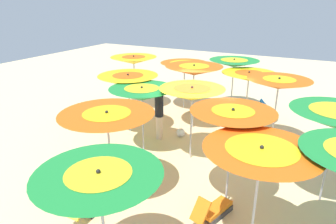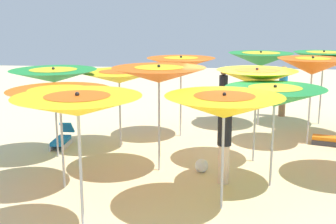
{
  "view_description": "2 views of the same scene",
  "coord_description": "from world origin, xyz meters",
  "px_view_note": "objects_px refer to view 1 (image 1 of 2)",
  "views": [
    {
      "loc": [
        8.26,
        3.09,
        4.7
      ],
      "look_at": [
        -0.92,
        -1.7,
        0.81
      ],
      "focal_mm": 32.2,
      "sensor_mm": 36.0,
      "label": 1
    },
    {
      "loc": [
        -0.59,
        -10.74,
        3.58
      ],
      "look_at": [
        -1.64,
        -0.46,
        1.27
      ],
      "focal_mm": 46.79,
      "sensor_mm": 36.0,
      "label": 2
    }
  ],
  "objects_px": {
    "beach_umbrella_6": "(232,120)",
    "beachgoer_1": "(159,113)",
    "beach_umbrella_5": "(261,158)",
    "beach_umbrella_12": "(142,94)",
    "beach_umbrella_9": "(184,66)",
    "beach_umbrella_14": "(134,60)",
    "beach_umbrella_7": "(192,94)",
    "beach_umbrella_11": "(107,121)",
    "beach_ball": "(181,133)",
    "beach_umbrella_13": "(128,81)",
    "beach_umbrella_4": "(234,63)",
    "lounger_1": "(252,107)",
    "beach_umbrella_2": "(279,84)",
    "beach_umbrella_1": "(336,119)",
    "beach_umbrella_8": "(194,70)",
    "beach_umbrella_3": "(249,77)",
    "beach_umbrella_10": "(99,185)",
    "lounger_2": "(96,201)",
    "lounger_0": "(213,210)"
  },
  "relations": [
    {
      "from": "beach_umbrella_6",
      "to": "beach_umbrella_14",
      "type": "xyz_separation_m",
      "value": [
        -4.77,
        -5.79,
        -0.0
      ]
    },
    {
      "from": "beach_umbrella_8",
      "to": "beachgoer_1",
      "type": "distance_m",
      "value": 2.06
    },
    {
      "from": "beach_umbrella_1",
      "to": "beach_umbrella_8",
      "type": "distance_m",
      "value": 5.37
    },
    {
      "from": "beach_umbrella_9",
      "to": "beach_ball",
      "type": "height_order",
      "value": "beach_umbrella_9"
    },
    {
      "from": "beach_umbrella_1",
      "to": "beach_umbrella_8",
      "type": "height_order",
      "value": "beach_umbrella_8"
    },
    {
      "from": "beach_umbrella_2",
      "to": "beach_ball",
      "type": "bearing_deg",
      "value": -76.76
    },
    {
      "from": "beach_umbrella_8",
      "to": "lounger_0",
      "type": "distance_m",
      "value": 5.59
    },
    {
      "from": "beach_umbrella_2",
      "to": "lounger_1",
      "type": "relative_size",
      "value": 2.0
    },
    {
      "from": "beach_umbrella_1",
      "to": "beach_umbrella_10",
      "type": "height_order",
      "value": "beach_umbrella_1"
    },
    {
      "from": "beach_umbrella_3",
      "to": "beach_umbrella_9",
      "type": "relative_size",
      "value": 1.0
    },
    {
      "from": "beach_umbrella_2",
      "to": "beach_umbrella_4",
      "type": "xyz_separation_m",
      "value": [
        -2.99,
        -2.28,
        -0.1
      ]
    },
    {
      "from": "beachgoer_1",
      "to": "beach_umbrella_4",
      "type": "bearing_deg",
      "value": -93.61
    },
    {
      "from": "beach_umbrella_2",
      "to": "beach_umbrella_3",
      "type": "distance_m",
      "value": 2.04
    },
    {
      "from": "beach_umbrella_6",
      "to": "beach_ball",
      "type": "relative_size",
      "value": 7.87
    },
    {
      "from": "beach_umbrella_6",
      "to": "beach_umbrella_12",
      "type": "height_order",
      "value": "beach_umbrella_6"
    },
    {
      "from": "beach_umbrella_6",
      "to": "beachgoer_1",
      "type": "height_order",
      "value": "beach_umbrella_6"
    },
    {
      "from": "beach_ball",
      "to": "lounger_1",
      "type": "bearing_deg",
      "value": 156.92
    },
    {
      "from": "lounger_1",
      "to": "beach_umbrella_8",
      "type": "bearing_deg",
      "value": 59.58
    },
    {
      "from": "beach_umbrella_3",
      "to": "beach_umbrella_9",
      "type": "height_order",
      "value": "beach_umbrella_9"
    },
    {
      "from": "beach_umbrella_9",
      "to": "beach_umbrella_12",
      "type": "height_order",
      "value": "beach_umbrella_12"
    },
    {
      "from": "beach_umbrella_6",
      "to": "beach_umbrella_14",
      "type": "relative_size",
      "value": 1.02
    },
    {
      "from": "beach_umbrella_10",
      "to": "lounger_2",
      "type": "height_order",
      "value": "beach_umbrella_10"
    },
    {
      "from": "beach_umbrella_1",
      "to": "beach_umbrella_2",
      "type": "height_order",
      "value": "beach_umbrella_1"
    },
    {
      "from": "beach_umbrella_9",
      "to": "beach_umbrella_10",
      "type": "bearing_deg",
      "value": 16.74
    },
    {
      "from": "beach_umbrella_7",
      "to": "beach_umbrella_9",
      "type": "relative_size",
      "value": 1.09
    },
    {
      "from": "beach_umbrella_9",
      "to": "beach_umbrella_5",
      "type": "bearing_deg",
      "value": 33.45
    },
    {
      "from": "beach_umbrella_4",
      "to": "lounger_1",
      "type": "xyz_separation_m",
      "value": [
        -0.21,
        0.91,
        -1.89
      ]
    },
    {
      "from": "beach_umbrella_6",
      "to": "beachgoer_1",
      "type": "relative_size",
      "value": 1.34
    },
    {
      "from": "beach_umbrella_10",
      "to": "beach_umbrella_13",
      "type": "xyz_separation_m",
      "value": [
        -5.68,
        -3.41,
        -0.11
      ]
    },
    {
      "from": "beach_umbrella_13",
      "to": "lounger_1",
      "type": "bearing_deg",
      "value": 140.44
    },
    {
      "from": "beach_ball",
      "to": "beach_umbrella_11",
      "type": "bearing_deg",
      "value": -0.3
    },
    {
      "from": "beach_umbrella_3",
      "to": "beach_umbrella_14",
      "type": "distance_m",
      "value": 4.97
    },
    {
      "from": "beach_umbrella_12",
      "to": "beach_umbrella_9",
      "type": "bearing_deg",
      "value": -172.98
    },
    {
      "from": "beach_umbrella_9",
      "to": "beach_umbrella_8",
      "type": "bearing_deg",
      "value": 33.41
    },
    {
      "from": "beach_umbrella_2",
      "to": "beach_umbrella_12",
      "type": "height_order",
      "value": "beach_umbrella_2"
    },
    {
      "from": "beach_umbrella_1",
      "to": "beach_umbrella_11",
      "type": "bearing_deg",
      "value": -64.14
    },
    {
      "from": "beach_umbrella_6",
      "to": "beach_umbrella_9",
      "type": "bearing_deg",
      "value": -146.61
    },
    {
      "from": "beach_umbrella_9",
      "to": "beachgoer_1",
      "type": "distance_m",
      "value": 3.54
    },
    {
      "from": "beach_umbrella_13",
      "to": "beach_ball",
      "type": "height_order",
      "value": "beach_umbrella_13"
    },
    {
      "from": "beach_umbrella_2",
      "to": "beach_umbrella_3",
      "type": "bearing_deg",
      "value": -140.47
    },
    {
      "from": "beach_umbrella_12",
      "to": "beach_umbrella_14",
      "type": "distance_m",
      "value": 4.19
    },
    {
      "from": "lounger_0",
      "to": "beach_umbrella_4",
      "type": "bearing_deg",
      "value": 30.31
    },
    {
      "from": "beach_umbrella_2",
      "to": "beach_umbrella_5",
      "type": "distance_m",
      "value": 4.98
    },
    {
      "from": "beach_umbrella_13",
      "to": "beach_umbrella_7",
      "type": "bearing_deg",
      "value": 73.56
    },
    {
      "from": "beach_ball",
      "to": "beach_umbrella_13",
      "type": "bearing_deg",
      "value": -77.51
    },
    {
      "from": "beach_umbrella_2",
      "to": "beach_umbrella_7",
      "type": "distance_m",
      "value": 2.9
    },
    {
      "from": "beach_umbrella_5",
      "to": "beach_umbrella_11",
      "type": "bearing_deg",
      "value": -94.03
    },
    {
      "from": "lounger_1",
      "to": "beach_umbrella_11",
      "type": "bearing_deg",
      "value": 76.8
    },
    {
      "from": "beach_umbrella_6",
      "to": "beach_umbrella_11",
      "type": "relative_size",
      "value": 1.06
    },
    {
      "from": "beach_umbrella_6",
      "to": "beach_umbrella_5",
      "type": "bearing_deg",
      "value": 33.72
    }
  ]
}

